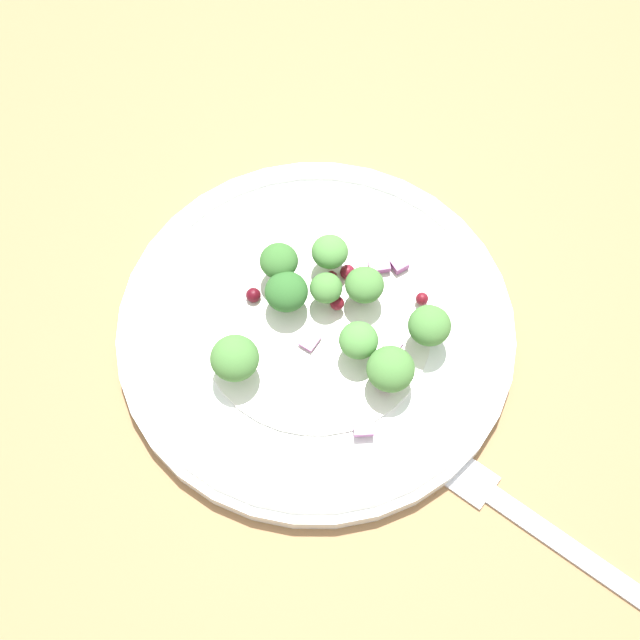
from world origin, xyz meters
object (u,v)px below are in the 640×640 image
plate (320,332)px  broccoli_floret_0 (359,341)px  broccoli_floret_2 (391,370)px  broccoli_floret_1 (235,359)px  fork (556,539)px

plate → broccoli_floret_0: 3.75cm
broccoli_floret_2 → broccoli_floret_0: bearing=95.4°
plate → broccoli_floret_1: bearing=170.4°
plate → fork: plate is taller
broccoli_floret_2 → fork: bearing=-83.7°
broccoli_floret_1 → broccoli_floret_2: 9.43cm
fork → plate: bearing=97.6°
fork → broccoli_floret_2: bearing=96.3°
broccoli_floret_1 → broccoli_floret_2: bearing=-43.3°
broccoli_floret_0 → fork: broccoli_floret_0 is taller
broccoli_floret_1 → plate: bearing=-9.6°
plate → broccoli_floret_1: size_ratio=8.46×
plate → fork: size_ratio=1.39×
broccoli_floret_0 → fork: 16.44cm
broccoli_floret_2 → fork: broccoli_floret_2 is taller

